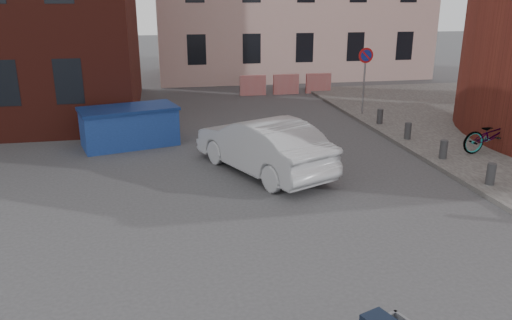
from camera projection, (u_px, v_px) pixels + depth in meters
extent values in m
plane|color=#38383A|center=(268.00, 229.00, 10.46)|extent=(120.00, 120.00, 0.00)
cylinder|color=gray|center=(364.00, 82.00, 19.98)|extent=(0.07, 0.07, 2.60)
cylinder|color=red|center=(366.00, 55.00, 19.64)|extent=(0.60, 0.03, 0.60)
cylinder|color=navy|center=(366.00, 55.00, 19.62)|extent=(0.44, 0.03, 0.44)
cylinder|color=#3A3A3D|center=(491.00, 174.00, 12.55)|extent=(0.22, 0.22, 0.55)
cylinder|color=#3A3A3D|center=(444.00, 149.00, 14.60)|extent=(0.22, 0.22, 0.55)
cylinder|color=#3A3A3D|center=(408.00, 131.00, 16.66)|extent=(0.22, 0.22, 0.55)
cylinder|color=#3A3A3D|center=(380.00, 116.00, 18.71)|extent=(0.22, 0.22, 0.55)
cube|color=red|center=(253.00, 85.00, 24.77)|extent=(1.30, 0.18, 1.00)
cube|color=red|center=(286.00, 84.00, 25.08)|extent=(1.30, 0.18, 1.00)
cube|color=red|center=(318.00, 83.00, 25.39)|extent=(1.30, 0.18, 1.00)
cube|color=#204199|center=(129.00, 128.00, 16.25)|extent=(3.23, 2.19, 1.18)
cube|color=navy|center=(128.00, 109.00, 16.05)|extent=(3.35, 2.31, 0.10)
imported|color=#B4B7BC|center=(262.00, 145.00, 13.70)|extent=(3.39, 4.89, 1.53)
imported|color=black|center=(493.00, 135.00, 15.15)|extent=(2.11, 0.90, 1.08)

